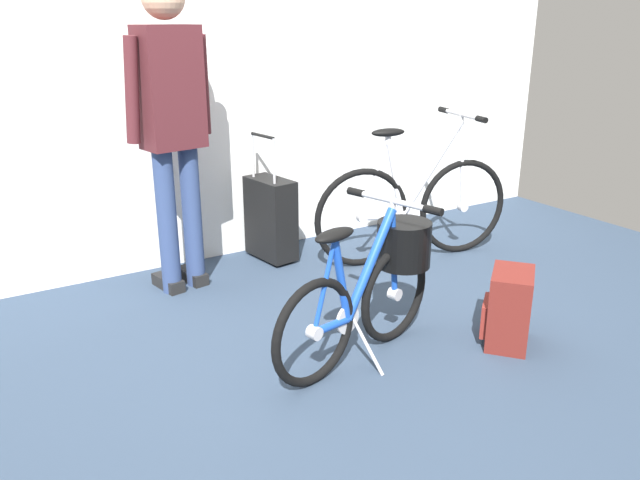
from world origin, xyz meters
TOP-DOWN VIEW (x-y plane):
  - ground_plane at (0.00, 0.00)m, footprint 6.01×6.01m
  - back_wall at (0.00, 1.82)m, footprint 6.01×0.10m
  - folding_bike_foreground at (0.27, 0.20)m, footprint 1.02×0.52m
  - display_bike_left at (1.21, 1.06)m, footprint 1.35×0.53m
  - visitor_near_wall at (-0.24, 1.39)m, footprint 0.53×0.32m
  - rolling_suitcase at (0.42, 1.54)m, footprint 0.23×0.38m
  - backpack_on_floor at (0.86, -0.09)m, footprint 0.34×0.33m

SIDE VIEW (x-z plane):
  - ground_plane at x=0.00m, z-range 0.00..0.00m
  - backpack_on_floor at x=0.86m, z-range 0.00..0.37m
  - rolling_suitcase at x=0.42m, z-range -0.13..0.70m
  - display_bike_left at x=1.21m, z-range -0.12..0.84m
  - folding_bike_foreground at x=0.27m, z-range -0.01..0.74m
  - visitor_near_wall at x=-0.24m, z-range 0.13..1.85m
  - back_wall at x=0.00m, z-range 0.00..3.13m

